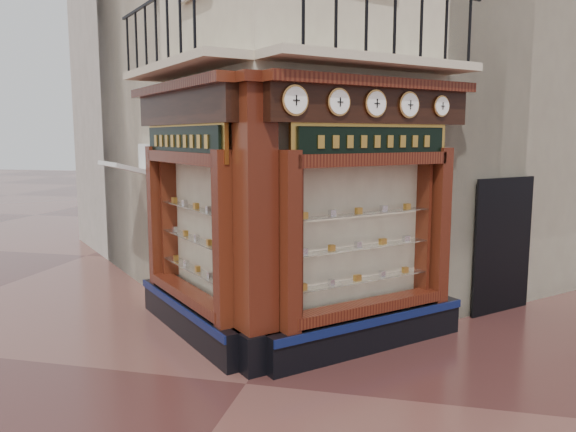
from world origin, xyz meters
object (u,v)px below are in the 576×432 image
(clock_b, at_px, (339,102))
(clock_e, at_px, (441,106))
(clock_a, at_px, (295,100))
(awning, at_px, (133,300))
(signboard_right, at_px, (374,141))
(clock_c, at_px, (375,104))
(signboard_left, at_px, (183,141))
(clock_d, at_px, (409,105))
(corner_pilaster, at_px, (256,229))

(clock_b, relative_size, clock_e, 1.17)
(clock_a, xyz_separation_m, awning, (-3.81, 2.61, -3.62))
(clock_b, height_order, clock_e, clock_b)
(signboard_right, bearing_deg, clock_a, -175.50)
(clock_c, bearing_deg, clock_b, -180.00)
(signboard_left, bearing_deg, awning, 4.44)
(clock_b, distance_m, awning, 6.00)
(clock_a, xyz_separation_m, clock_d, (1.37, 1.37, 0.00))
(clock_d, height_order, signboard_left, clock_d)
(clock_b, distance_m, signboard_left, 2.61)
(corner_pilaster, distance_m, clock_b, 2.01)
(signboard_left, bearing_deg, clock_d, -129.90)
(corner_pilaster, distance_m, signboard_right, 2.12)
(awning, relative_size, signboard_left, 0.61)
(clock_c, bearing_deg, corner_pilaster, 165.60)
(signboard_left, bearing_deg, clock_e, -123.73)
(clock_b, xyz_separation_m, signboard_left, (-2.49, 0.59, -0.52))
(clock_a, distance_m, signboard_right, 1.50)
(clock_d, bearing_deg, signboard_right, 168.36)
(clock_e, relative_size, awning, 0.23)
(clock_b, relative_size, signboard_left, 0.17)
(clock_b, relative_size, clock_d, 0.97)
(clock_a, height_order, clock_d, clock_a)
(clock_b, distance_m, signboard_right, 0.90)
(clock_a, bearing_deg, signboard_left, 106.88)
(clock_d, xyz_separation_m, clock_e, (0.46, 0.46, -0.00))
(clock_c, bearing_deg, clock_d, 0.00)
(clock_a, height_order, signboard_right, clock_a)
(clock_b, bearing_deg, signboard_right, 8.72)
(corner_pilaster, bearing_deg, signboard_left, 100.25)
(clock_e, xyz_separation_m, awning, (-5.65, 0.78, -3.62))
(signboard_left, distance_m, signboard_right, 2.92)
(clock_e, bearing_deg, signboard_right, 174.71)
(clock_e, relative_size, signboard_right, 0.16)
(clock_a, bearing_deg, signboard_right, 4.50)
(awning, bearing_deg, signboard_right, -153.07)
(corner_pilaster, relative_size, clock_d, 10.50)
(corner_pilaster, distance_m, clock_c, 2.40)
(clock_c, relative_size, signboard_left, 0.17)
(corner_pilaster, height_order, clock_b, corner_pilaster)
(clock_e, xyz_separation_m, signboard_left, (-3.84, -0.77, -0.52))
(corner_pilaster, xyz_separation_m, clock_a, (0.55, -0.06, 1.67))
(clock_a, relative_size, clock_d, 1.03)
(corner_pilaster, bearing_deg, clock_d, -10.58)
(clock_b, bearing_deg, awning, 108.61)
(signboard_right, bearing_deg, awning, 116.93)
(signboard_right, bearing_deg, clock_e, -5.29)
(signboard_right, bearing_deg, clock_c, -128.32)
(corner_pilaster, height_order, clock_e, corner_pilaster)
(corner_pilaster, xyz_separation_m, clock_b, (1.03, 0.43, 1.67))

